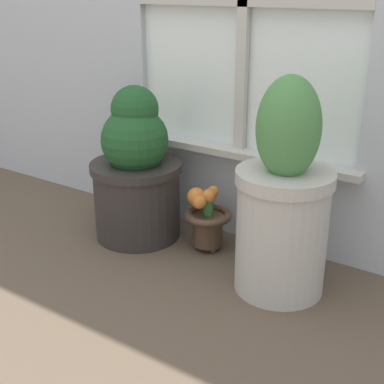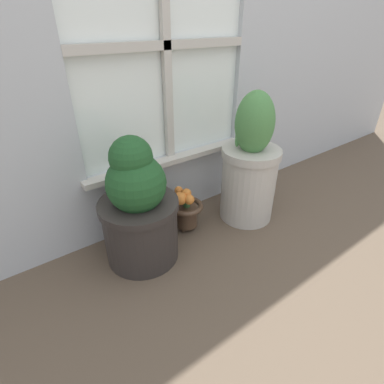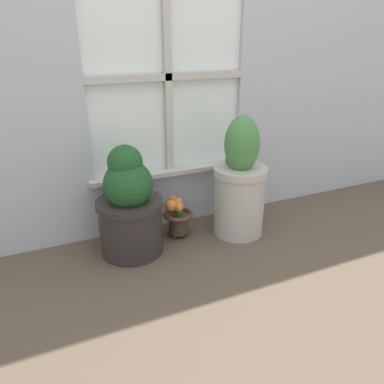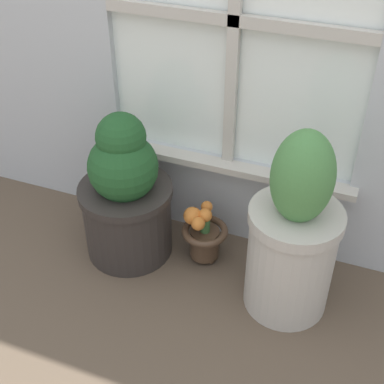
% 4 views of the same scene
% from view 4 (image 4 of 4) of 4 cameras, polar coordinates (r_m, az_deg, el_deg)
% --- Properties ---
extents(ground_plane, '(10.00, 10.00, 0.00)m').
position_cam_4_polar(ground_plane, '(1.70, -2.25, -15.04)').
color(ground_plane, brown).
extents(potted_plant_left, '(0.32, 0.32, 0.55)m').
position_cam_4_polar(potted_plant_left, '(1.83, -7.09, -0.39)').
color(potted_plant_left, '#2D2826').
rests_on(potted_plant_left, ground_plane).
extents(potted_plant_right, '(0.28, 0.28, 0.64)m').
position_cam_4_polar(potted_plant_right, '(1.63, 10.75, -4.76)').
color(potted_plant_right, '#B7B2A8').
rests_on(potted_plant_right, ground_plane).
extents(flower_vase, '(0.16, 0.16, 0.22)m').
position_cam_4_polar(flower_vase, '(1.86, 1.22, -4.44)').
color(flower_vase, '#473323').
rests_on(flower_vase, ground_plane).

